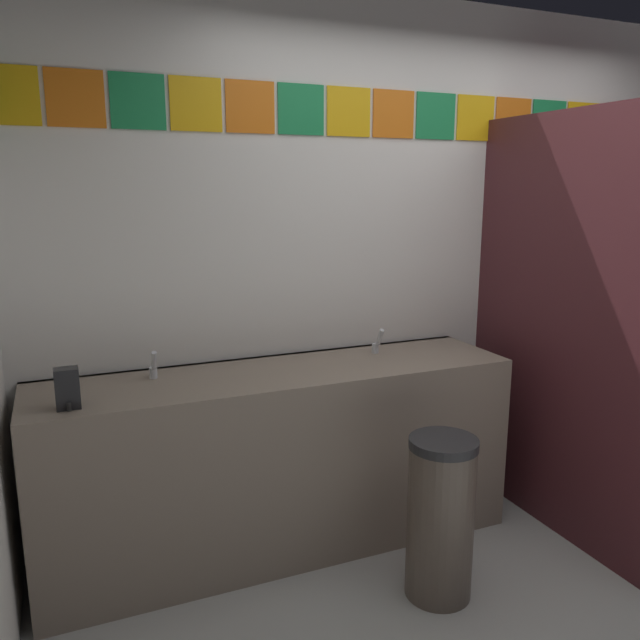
# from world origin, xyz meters

# --- Properties ---
(ground_plane) EXTENTS (9.43, 9.43, 0.00)m
(ground_plane) POSITION_xyz_m (0.00, 0.00, 0.00)
(ground_plane) COLOR #9E9E99
(wall_back) EXTENTS (4.29, 0.09, 2.66)m
(wall_back) POSITION_xyz_m (-0.00, 1.47, 1.34)
(wall_back) COLOR white
(wall_back) RESTS_ON ground_plane
(vanity_counter) EXTENTS (2.23, 0.56, 0.88)m
(vanity_counter) POSITION_xyz_m (-0.98, 1.16, 0.45)
(vanity_counter) COLOR gray
(vanity_counter) RESTS_ON ground_plane
(faucet_left) EXTENTS (0.04, 0.10, 0.14)m
(faucet_left) POSITION_xyz_m (-1.54, 1.24, 0.94)
(faucet_left) COLOR silver
(faucet_left) RESTS_ON vanity_counter
(faucet_right) EXTENTS (0.04, 0.10, 0.14)m
(faucet_right) POSITION_xyz_m (-0.42, 1.24, 0.94)
(faucet_right) COLOR silver
(faucet_right) RESTS_ON vanity_counter
(soap_dispenser) EXTENTS (0.09, 0.09, 0.16)m
(soap_dispenser) POSITION_xyz_m (-1.89, 1.00, 0.96)
(soap_dispenser) COLOR black
(soap_dispenser) RESTS_ON vanity_counter
(stall_divider) EXTENTS (0.92, 1.31, 2.08)m
(stall_divider) POSITION_xyz_m (0.53, 0.53, 1.04)
(stall_divider) COLOR #471E23
(stall_divider) RESTS_ON ground_plane
(toilet) EXTENTS (0.39, 0.49, 0.74)m
(toilet) POSITION_xyz_m (0.89, 0.99, 0.30)
(toilet) COLOR white
(toilet) RESTS_ON ground_plane
(trash_bin) EXTENTS (0.29, 0.29, 0.71)m
(trash_bin) POSITION_xyz_m (-0.49, 0.52, 0.36)
(trash_bin) COLOR brown
(trash_bin) RESTS_ON ground_plane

